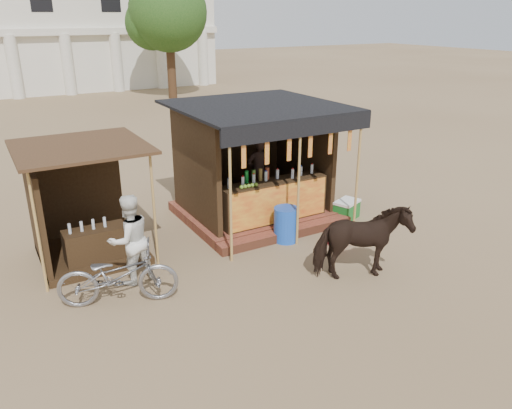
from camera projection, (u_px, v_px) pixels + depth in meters
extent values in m
plane|color=#846B4C|center=(299.00, 287.00, 9.19)|extent=(120.00, 120.00, 0.00)
cube|color=brown|center=(253.00, 211.00, 12.45)|extent=(3.40, 2.80, 0.22)
cube|color=brown|center=(287.00, 233.00, 11.20)|extent=(3.40, 0.35, 0.20)
cube|color=#322212|center=(273.00, 200.00, 11.47)|extent=(2.60, 0.55, 0.95)
cube|color=red|center=(280.00, 204.00, 11.24)|extent=(2.50, 0.02, 0.88)
cube|color=#322212|center=(229.00, 147.00, 12.97)|extent=(3.00, 0.12, 2.50)
cube|color=#322212|center=(195.00, 167.00, 11.26)|extent=(0.12, 2.50, 2.50)
cube|color=#322212|center=(304.00, 150.00, 12.66)|extent=(0.12, 2.50, 2.50)
cube|color=black|center=(257.00, 106.00, 11.34)|extent=(3.60, 3.60, 0.06)
cube|color=black|center=(301.00, 128.00, 9.97)|extent=(3.60, 0.06, 0.36)
cylinder|color=tan|center=(231.00, 198.00, 9.67)|extent=(0.06, 0.06, 2.75)
cylinder|color=tan|center=(299.00, 184.00, 10.42)|extent=(0.06, 0.06, 2.75)
cylinder|color=tan|center=(358.00, 173.00, 11.16)|extent=(0.06, 0.06, 2.75)
cube|color=red|center=(244.00, 154.00, 9.52)|extent=(0.10, 0.02, 0.55)
cube|color=red|center=(267.00, 151.00, 9.76)|extent=(0.10, 0.02, 0.55)
cube|color=red|center=(289.00, 148.00, 10.00)|extent=(0.10, 0.02, 0.55)
cube|color=red|center=(310.00, 144.00, 10.24)|extent=(0.10, 0.02, 0.55)
cube|color=red|center=(330.00, 141.00, 10.49)|extent=(0.10, 0.02, 0.55)
cube|color=red|center=(350.00, 139.00, 10.73)|extent=(0.10, 0.02, 0.55)
imported|color=black|center=(259.00, 171.00, 12.29)|extent=(0.65, 0.45, 1.71)
cube|color=#322212|center=(93.00, 252.00, 10.36)|extent=(2.00, 2.00, 0.15)
cube|color=#322212|center=(77.00, 195.00, 10.78)|extent=(1.90, 0.10, 2.10)
cube|color=#322212|center=(36.00, 218.00, 9.57)|extent=(0.10, 1.90, 2.10)
cube|color=#472D19|center=(80.00, 147.00, 9.46)|extent=(2.40, 2.40, 0.06)
cylinder|color=tan|center=(38.00, 232.00, 8.63)|extent=(0.05, 0.05, 2.35)
cylinder|color=tan|center=(154.00, 210.00, 9.60)|extent=(0.05, 0.05, 2.35)
cube|color=#322212|center=(97.00, 247.00, 9.84)|extent=(1.20, 0.50, 0.80)
imported|color=black|center=(361.00, 243.00, 9.26)|extent=(1.90, 1.30, 1.47)
imported|color=gray|center=(118.00, 275.00, 8.51)|extent=(2.15, 1.34, 1.07)
imported|color=silver|center=(130.00, 239.00, 9.10)|extent=(0.95, 0.80, 1.72)
cylinder|color=blue|center=(286.00, 224.00, 10.95)|extent=(0.71, 0.71, 0.77)
cube|color=#A51B2B|center=(336.00, 237.00, 10.91)|extent=(0.47, 0.48, 0.29)
cube|color=#166522|center=(347.00, 211.00, 12.22)|extent=(0.73, 0.62, 0.40)
cube|color=white|center=(347.00, 202.00, 12.13)|extent=(0.76, 0.65, 0.06)
cube|color=silver|center=(2.00, 26.00, 31.12)|extent=(26.00, 7.00, 8.00)
cube|color=silver|center=(8.00, 33.00, 28.31)|extent=(26.00, 0.50, 0.40)
cylinder|color=silver|center=(14.00, 67.00, 28.99)|extent=(0.70, 0.70, 3.60)
cylinder|color=silver|center=(68.00, 65.00, 30.38)|extent=(0.70, 0.70, 3.60)
cylinder|color=silver|center=(117.00, 62.00, 31.78)|extent=(0.70, 0.70, 3.60)
cylinder|color=silver|center=(162.00, 60.00, 33.18)|extent=(0.70, 0.70, 3.60)
cylinder|color=silver|center=(203.00, 59.00, 34.57)|extent=(0.70, 0.70, 3.60)
cylinder|color=#382314|center=(171.00, 63.00, 29.08)|extent=(0.50, 0.50, 4.00)
sphere|color=#36591E|center=(168.00, 12.00, 28.07)|extent=(4.40, 4.40, 4.40)
sphere|color=#36591E|center=(152.00, 23.00, 28.40)|extent=(2.99, 2.99, 2.99)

